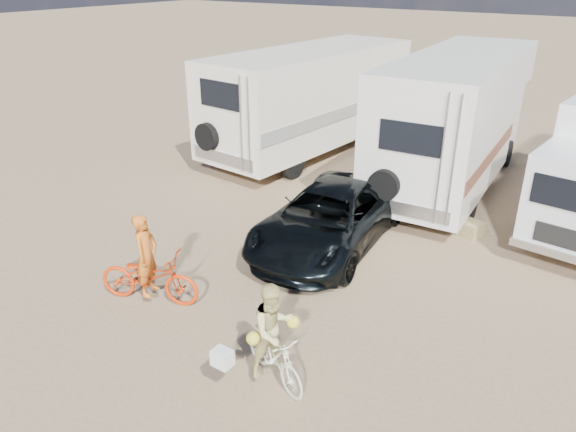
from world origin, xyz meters
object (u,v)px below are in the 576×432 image
Objects in this scene: rv_main at (456,122)px; rv_left at (309,102)px; dark_suv at (329,218)px; bike_woman at (274,356)px; cooler at (308,207)px; bike_man at (149,277)px; crate at (471,229)px; rider_man at (147,264)px; rider_woman at (274,339)px.

rv_main reaches higher than rv_left.
bike_woman is at bearing -75.89° from dark_suv.
rv_left is 5.43m from cooler.
cooler is (0.39, 4.97, -0.31)m from bike_man.
cooler is 3.95m from crate.
cooler is at bearing -24.85° from rider_man.
bike_woman is at bearing -118.64° from rider_man.
bike_man is 3.21m from rider_woman.
rider_man reaches higher than cooler.
rv_main is at bearing 73.93° from dark_suv.
rv_left is 1.66× the size of dark_suv.
rider_man is (2.38, -9.40, -0.88)m from rv_left.
cooler is at bearing 49.18° from rider_woman.
crate is (1.02, 6.52, -0.27)m from bike_woman.
rv_main is 9.60m from rider_woman.
bike_woman is 3.37× the size of crate.
crate is (1.58, -3.01, -1.64)m from rv_main.
bike_woman is 6.11m from cooler.
rider_man reaches higher than rider_woman.
bike_man is (-1.64, -3.82, -0.16)m from dark_suv.
dark_suv is 3.03× the size of rider_man.
bike_woman is 1.00× the size of rider_woman.
rv_left reaches higher than bike_woman.
rider_woman is (0.00, 0.00, 0.30)m from bike_woman.
rv_left is at bearing 131.94° from cooler.
bike_woman is 6.60m from crate.
cooler is (2.77, -4.43, -1.47)m from rv_left.
rv_main reaches higher than bike_man.
rider_man is at bearing -109.70° from rv_main.
dark_suv reaches higher than bike_man.
dark_suv is 3.21× the size of bike_woman.
bike_man is at bearing -84.58° from cooler.
rider_woman is at bearing -118.64° from bike_man.
rv_left is 7.51m from crate.
rider_man is 7.39m from crate.
crate is (1.02, 6.52, -0.57)m from rider_woman.
rv_main is 17.95× the size of crate.
rv_left is at bearing -6.15° from bike_man.
rider_man is 3.21m from rider_woman.
bike_man reaches higher than cooler.
dark_suv is at bearing 41.78° from bike_woman.
bike_man is at bearing -0.00° from rider_man.
rv_main is at bearing 71.49° from cooler.
rv_main is 1.00× the size of rv_left.
rider_man is 3.17× the size of cooler.
rider_woman is at bearing 0.00° from bike_woman.
rv_main reaches higher than dark_suv.
bike_man is 3.21m from bike_woman.
rv_left is 5.04× the size of rider_man.
rv_main is 9.49m from rider_man.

